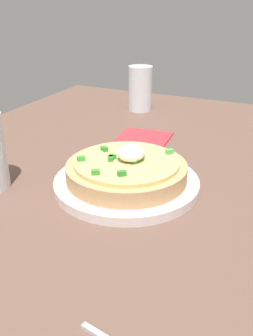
{
  "coord_description": "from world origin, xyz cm",
  "views": [
    {
      "loc": [
        -58.07,
        -28.68,
        33.01
      ],
      "look_at": [
        -7.16,
        -5.17,
        6.82
      ],
      "focal_mm": 40.22,
      "sensor_mm": 36.0,
      "label": 1
    }
  ],
  "objects_px": {
    "pizza": "(127,169)",
    "napkin": "(143,138)",
    "cup_near": "(140,89)",
    "plate": "(126,183)"
  },
  "relations": [
    {
      "from": "plate",
      "to": "napkin",
      "type": "xyz_separation_m",
      "value": [
        0.22,
        0.06,
        -0.01
      ]
    },
    {
      "from": "plate",
      "to": "pizza",
      "type": "distance_m",
      "value": 0.03
    },
    {
      "from": "pizza",
      "to": "napkin",
      "type": "relative_size",
      "value": 1.77
    },
    {
      "from": "plate",
      "to": "cup_near",
      "type": "xyz_separation_m",
      "value": [
        0.43,
        0.16,
        0.05
      ]
    },
    {
      "from": "pizza",
      "to": "plate",
      "type": "bearing_deg",
      "value": 118.29
    },
    {
      "from": "plate",
      "to": "cup_near",
      "type": "relative_size",
      "value": 2.02
    },
    {
      "from": "plate",
      "to": "napkin",
      "type": "height_order",
      "value": "plate"
    },
    {
      "from": "cup_near",
      "to": "napkin",
      "type": "height_order",
      "value": "cup_near"
    },
    {
      "from": "cup_near",
      "to": "napkin",
      "type": "relative_size",
      "value": 1.06
    },
    {
      "from": "plate",
      "to": "pizza",
      "type": "relative_size",
      "value": 1.21
    }
  ]
}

